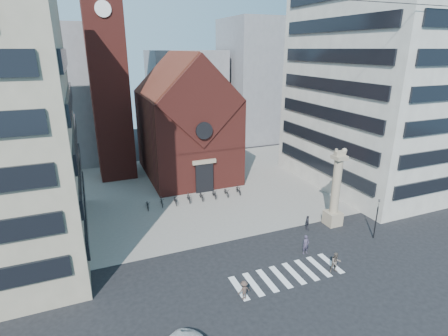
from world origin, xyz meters
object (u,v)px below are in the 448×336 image
Objects in this scene: pedestrian_1 at (336,262)px; pedestrian_2 at (307,223)px; scooter_0 at (148,204)px; pedestrian_0 at (306,244)px; traffic_light at (376,218)px; lion_column at (335,195)px.

pedestrian_1 reaches higher than pedestrian_2.
pedestrian_1 is 0.96× the size of scooter_0.
pedestrian_2 is (2.79, 3.76, -0.13)m from pedestrian_0.
pedestrian_0 is at bearing 178.27° from traffic_light.
traffic_light is at bearing -63.54° from lion_column.
traffic_light is 2.27× the size of pedestrian_0.
pedestrian_1 is 1.14× the size of pedestrian_2.
pedestrian_1 is (0.70, -3.37, -0.01)m from pedestrian_0.
scooter_0 is at bearing 147.32° from lion_column.
traffic_light reaches higher than pedestrian_1.
traffic_light is 2.63× the size of pedestrian_2.
traffic_light reaches higher than pedestrian_2.
scooter_0 is at bearing 142.14° from traffic_light.
pedestrian_2 is at bearing -32.97° from scooter_0.
pedestrian_0 is at bearing -46.89° from scooter_0.
pedestrian_2 is 0.84× the size of scooter_0.
pedestrian_0 reaches higher than pedestrian_2.
pedestrian_0 is 19.43m from scooter_0.
traffic_light is at bearing -4.76° from pedestrian_0.
lion_column is at bearing -27.48° from scooter_0.
pedestrian_0 is (-6.10, -3.76, -2.51)m from lion_column.
lion_column is 4.58× the size of pedestrian_0.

